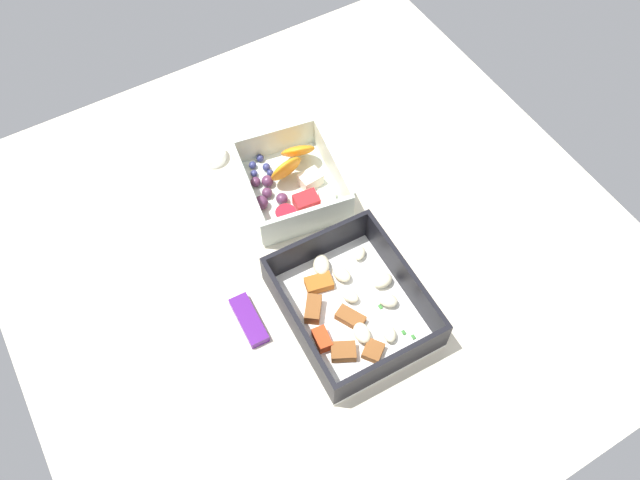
# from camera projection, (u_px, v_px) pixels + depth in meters

# --- Properties ---
(table_surface) EXTENTS (0.80, 0.80, 0.02)m
(table_surface) POSITION_uv_depth(u_px,v_px,m) (316.00, 247.00, 0.86)
(table_surface) COLOR beige
(table_surface) RESTS_ON ground
(pasta_container) EXTENTS (0.19, 0.16, 0.06)m
(pasta_container) POSITION_uv_depth(u_px,v_px,m) (351.00, 306.00, 0.78)
(pasta_container) COLOR white
(pasta_container) RESTS_ON table_surface
(fruit_bowl) EXTENTS (0.17, 0.15, 0.06)m
(fruit_bowl) POSITION_uv_depth(u_px,v_px,m) (292.00, 182.00, 0.88)
(fruit_bowl) COLOR silver
(fruit_bowl) RESTS_ON table_surface
(candy_bar) EXTENTS (0.07, 0.03, 0.01)m
(candy_bar) POSITION_uv_depth(u_px,v_px,m) (249.00, 320.00, 0.78)
(candy_bar) COLOR #51197A
(candy_bar) RESTS_ON table_surface
(paper_cup_liner) EXTENTS (0.04, 0.04, 0.02)m
(paper_cup_liner) POSITION_uv_depth(u_px,v_px,m) (211.00, 155.00, 0.92)
(paper_cup_liner) COLOR white
(paper_cup_liner) RESTS_ON table_surface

